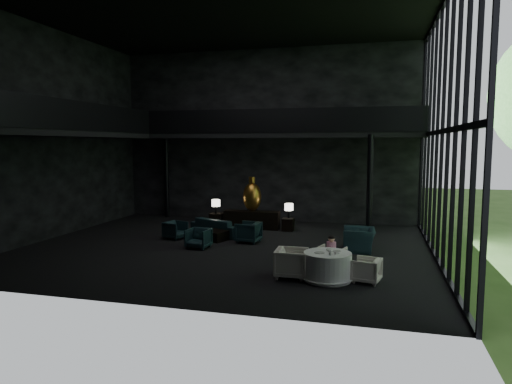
% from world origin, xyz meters
% --- Properties ---
extents(floor, '(14.00, 12.00, 0.02)m').
position_xyz_m(floor, '(0.00, 0.00, 0.00)').
color(floor, black).
rests_on(floor, ground).
extents(ceiling, '(14.00, 12.00, 0.02)m').
position_xyz_m(ceiling, '(0.00, 0.00, 8.00)').
color(ceiling, black).
rests_on(ceiling, ground).
extents(wall_back, '(14.00, 0.04, 8.00)m').
position_xyz_m(wall_back, '(0.00, 6.00, 4.00)').
color(wall_back, black).
rests_on(wall_back, ground).
extents(wall_front, '(14.00, 0.04, 8.00)m').
position_xyz_m(wall_front, '(0.00, -6.00, 4.00)').
color(wall_front, black).
rests_on(wall_front, ground).
extents(wall_left, '(0.04, 12.00, 8.00)m').
position_xyz_m(wall_left, '(-7.00, 0.00, 4.00)').
color(wall_left, black).
rests_on(wall_left, ground).
extents(curtain_wall, '(0.20, 12.00, 8.00)m').
position_xyz_m(curtain_wall, '(6.95, 0.00, 4.00)').
color(curtain_wall, black).
rests_on(curtain_wall, ground).
extents(mezzanine_left, '(2.00, 12.00, 0.25)m').
position_xyz_m(mezzanine_left, '(-6.00, 0.00, 4.00)').
color(mezzanine_left, black).
rests_on(mezzanine_left, wall_left).
extents(mezzanine_back, '(12.00, 2.00, 0.25)m').
position_xyz_m(mezzanine_back, '(1.00, 5.00, 4.00)').
color(mezzanine_back, black).
rests_on(mezzanine_back, wall_back).
extents(railing_left, '(0.06, 12.00, 1.00)m').
position_xyz_m(railing_left, '(-5.00, 0.00, 4.60)').
color(railing_left, black).
rests_on(railing_left, mezzanine_left).
extents(railing_back, '(12.00, 0.06, 1.00)m').
position_xyz_m(railing_back, '(1.00, 4.00, 4.60)').
color(railing_back, black).
rests_on(railing_back, mezzanine_back).
extents(column_nw, '(0.24, 0.24, 4.00)m').
position_xyz_m(column_nw, '(-5.00, 5.70, 2.00)').
color(column_nw, black).
rests_on(column_nw, floor).
extents(column_ne, '(0.24, 0.24, 4.00)m').
position_xyz_m(column_ne, '(4.80, 4.00, 2.00)').
color(column_ne, black).
rests_on(column_ne, floor).
extents(console, '(2.39, 0.54, 0.76)m').
position_xyz_m(console, '(-0.07, 3.68, 0.38)').
color(console, black).
rests_on(console, floor).
extents(bronze_urn, '(0.78, 0.78, 1.46)m').
position_xyz_m(bronze_urn, '(-0.07, 3.71, 1.38)').
color(bronze_urn, '#A0813C').
rests_on(bronze_urn, console).
extents(side_table_left, '(0.54, 0.54, 0.60)m').
position_xyz_m(side_table_left, '(-1.67, 3.70, 0.30)').
color(side_table_left, black).
rests_on(side_table_left, floor).
extents(table_lamp_left, '(0.37, 0.37, 0.61)m').
position_xyz_m(table_lamp_left, '(-1.67, 3.60, 1.04)').
color(table_lamp_left, black).
rests_on(table_lamp_left, side_table_left).
extents(side_table_right, '(0.47, 0.47, 0.52)m').
position_xyz_m(side_table_right, '(1.53, 3.58, 0.26)').
color(side_table_right, black).
rests_on(side_table_right, floor).
extents(table_lamp_right, '(0.36, 0.36, 0.60)m').
position_xyz_m(table_lamp_right, '(1.53, 3.73, 0.95)').
color(table_lamp_right, black).
rests_on(table_lamp_right, side_table_right).
extents(sofa, '(2.62, 1.72, 0.99)m').
position_xyz_m(sofa, '(-0.99, 2.00, 0.50)').
color(sofa, black).
rests_on(sofa, floor).
extents(lounge_armchair_west, '(0.80, 0.83, 0.70)m').
position_xyz_m(lounge_armchair_west, '(-2.35, 0.88, 0.35)').
color(lounge_armchair_west, black).
rests_on(lounge_armchair_west, floor).
extents(lounge_armchair_east, '(0.91, 0.96, 0.90)m').
position_xyz_m(lounge_armchair_east, '(0.53, 0.99, 0.45)').
color(lounge_armchair_east, '#132A34').
rests_on(lounge_armchair_east, floor).
extents(lounge_armchair_south, '(0.78, 0.74, 0.75)m').
position_xyz_m(lounge_armchair_south, '(-0.89, -0.37, 0.37)').
color(lounge_armchair_south, '#192E30').
rests_on(lounge_armchair_south, floor).
extents(window_armchair, '(0.92, 1.36, 1.15)m').
position_xyz_m(window_armchair, '(4.53, 0.63, 0.58)').
color(window_armchair, black).
rests_on(window_armchair, floor).
extents(coffee_table, '(1.04, 1.04, 0.36)m').
position_xyz_m(coffee_table, '(-0.76, 1.00, 0.18)').
color(coffee_table, black).
rests_on(coffee_table, floor).
extents(dining_table, '(1.44, 1.44, 0.75)m').
position_xyz_m(dining_table, '(3.84, -3.01, 0.33)').
color(dining_table, white).
rests_on(dining_table, floor).
extents(dining_chair_north, '(0.89, 0.86, 0.75)m').
position_xyz_m(dining_chair_north, '(3.83, -2.05, 0.38)').
color(dining_chair_north, beige).
rests_on(dining_chair_north, floor).
extents(dining_chair_east, '(0.71, 0.74, 0.65)m').
position_xyz_m(dining_chair_east, '(4.84, -2.93, 0.32)').
color(dining_chair_east, '#B4AB9A').
rests_on(dining_chair_east, floor).
extents(dining_chair_west, '(0.92, 0.98, 0.97)m').
position_xyz_m(dining_chair_west, '(2.86, -2.99, 0.49)').
color(dining_chair_west, beige).
rests_on(dining_chair_west, floor).
extents(child, '(0.27, 0.27, 0.57)m').
position_xyz_m(child, '(3.84, -2.03, 0.73)').
color(child, '#CF9BA3').
rests_on(child, dining_chair_north).
extents(plate_a, '(0.32, 0.32, 0.02)m').
position_xyz_m(plate_a, '(3.63, -3.12, 0.76)').
color(plate_a, white).
rests_on(plate_a, dining_table).
extents(plate_b, '(0.30, 0.30, 0.02)m').
position_xyz_m(plate_b, '(4.05, -2.83, 0.76)').
color(plate_b, white).
rests_on(plate_b, dining_table).
extents(saucer, '(0.15, 0.15, 0.01)m').
position_xyz_m(saucer, '(4.09, -3.07, 0.76)').
color(saucer, white).
rests_on(saucer, dining_table).
extents(coffee_cup, '(0.09, 0.09, 0.06)m').
position_xyz_m(coffee_cup, '(4.07, -3.16, 0.79)').
color(coffee_cup, white).
rests_on(coffee_cup, saucer).
extents(cereal_bowl, '(0.16, 0.16, 0.08)m').
position_xyz_m(cereal_bowl, '(3.85, -2.83, 0.79)').
color(cereal_bowl, white).
rests_on(cereal_bowl, dining_table).
extents(cream_pot, '(0.08, 0.08, 0.08)m').
position_xyz_m(cream_pot, '(3.93, -3.30, 0.79)').
color(cream_pot, '#99999E').
rests_on(cream_pot, dining_table).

